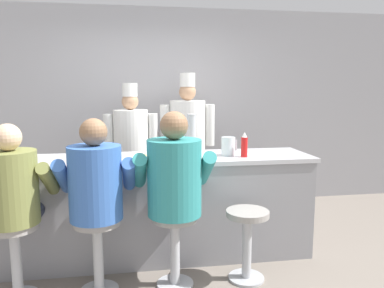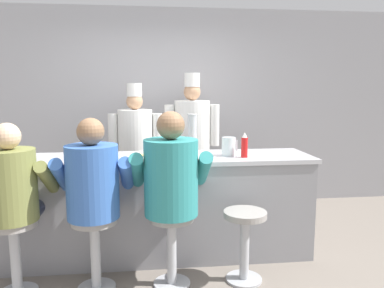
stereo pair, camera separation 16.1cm
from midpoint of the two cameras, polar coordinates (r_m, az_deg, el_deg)
The scene contains 18 objects.
ground_plane at distance 3.57m, azimuth -3.33°, elevation -18.65°, with size 20.00×20.00×0.00m, color slate.
wall_back at distance 5.19m, azimuth -4.75°, elevation 5.35°, with size 10.00×0.06×2.70m.
diner_counter at distance 3.70m, azimuth -3.71°, elevation -9.41°, with size 2.95×0.68×0.98m.
ketchup_bottle_red at distance 3.56m, azimuth 9.29°, elevation -0.26°, with size 0.06×0.06×0.24m.
mustard_bottle_yellow at distance 3.43m, azimuth -1.56°, elevation -0.44°, with size 0.07×0.07×0.24m.
hot_sauce_bottle_orange at distance 3.34m, azimuth 1.38°, elevation -1.62°, with size 0.03×0.03×0.12m.
water_pitcher_clear at distance 3.63m, azimuth 6.88°, elevation -0.38°, with size 0.15×0.13×0.18m.
breakfast_plate at distance 3.50m, azimuth -6.50°, elevation -1.97°, with size 0.23×0.23×0.05m.
cereal_bowl at distance 3.34m, azimuth -12.73°, elevation -2.40°, with size 0.15×0.15×0.05m.
coffee_mug_blue at distance 3.49m, azimuth -11.31°, elevation -1.58°, with size 0.13×0.08×0.09m.
cup_stack_steel at distance 3.68m, azimuth 1.29°, elevation 1.51°, with size 0.09×0.09×0.40m.
napkin_dispenser_chrome at distance 3.58m, azimuth -0.59°, elevation -0.85°, with size 0.12×0.07×0.13m.
diner_seated_olive at distance 3.21m, azimuth -24.41°, elevation -6.52°, with size 0.60×0.59×1.37m.
diner_seated_blue at distance 3.08m, azimuth -13.34°, elevation -6.34°, with size 0.62×0.62×1.41m.
diner_seated_teal at distance 3.06m, azimuth -1.73°, elevation -5.76°, with size 0.66×0.65×1.45m.
empty_stool_round at distance 3.28m, azimuth 9.48°, elevation -13.43°, with size 0.36×0.36×0.61m.
cook_in_whites_near at distance 4.71m, azimuth -7.63°, elevation -0.15°, with size 0.66×0.42×1.69m.
cook_in_whites_far at distance 4.86m, azimuth 0.97°, elevation 1.05°, with size 0.71×0.46×1.82m.
Camera 2 is at (-0.09, -3.19, 1.63)m, focal length 35.00 mm.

